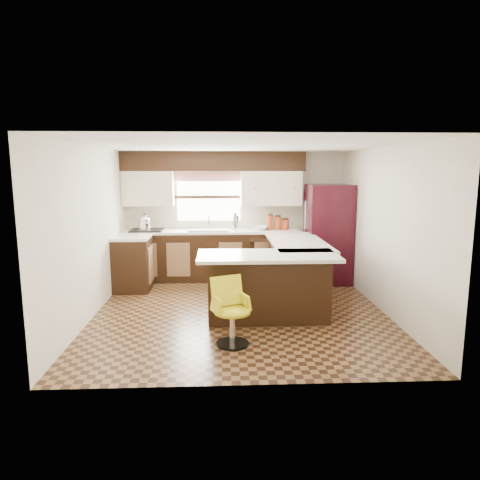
{
  "coord_description": "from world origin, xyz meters",
  "views": [
    {
      "loc": [
        -0.28,
        -6.06,
        2.08
      ],
      "look_at": [
        0.02,
        0.45,
        0.99
      ],
      "focal_mm": 32.0,
      "sensor_mm": 36.0,
      "label": 1
    }
  ],
  "objects_px": {
    "refrigerator": "(328,234)",
    "peninsula_long": "(294,271)",
    "peninsula_return": "(268,288)",
    "bar_chair": "(232,312)"
  },
  "relations": [
    {
      "from": "bar_chair",
      "to": "refrigerator",
      "type": "bearing_deg",
      "value": 34.35
    },
    {
      "from": "refrigerator",
      "to": "bar_chair",
      "type": "xyz_separation_m",
      "value": [
        -1.84,
        -2.83,
        -0.5
      ]
    },
    {
      "from": "refrigerator",
      "to": "peninsula_long",
      "type": "bearing_deg",
      "value": -128.9
    },
    {
      "from": "peninsula_long",
      "to": "bar_chair",
      "type": "xyz_separation_m",
      "value": [
        -1.05,
        -1.85,
        -0.04
      ]
    },
    {
      "from": "peninsula_long",
      "to": "peninsula_return",
      "type": "relative_size",
      "value": 1.18
    },
    {
      "from": "peninsula_return",
      "to": "refrigerator",
      "type": "relative_size",
      "value": 0.91
    },
    {
      "from": "peninsula_long",
      "to": "refrigerator",
      "type": "relative_size",
      "value": 1.08
    },
    {
      "from": "peninsula_return",
      "to": "peninsula_long",
      "type": "bearing_deg",
      "value": 61.7
    },
    {
      "from": "peninsula_long",
      "to": "refrigerator",
      "type": "distance_m",
      "value": 1.34
    },
    {
      "from": "peninsula_return",
      "to": "bar_chair",
      "type": "bearing_deg",
      "value": -120.83
    }
  ]
}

